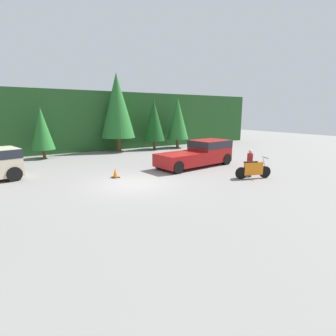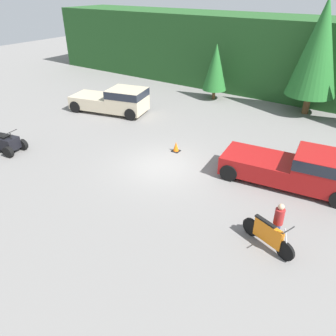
# 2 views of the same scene
# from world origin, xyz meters

# --- Properties ---
(ground_plane) EXTENTS (80.00, 80.00, 0.00)m
(ground_plane) POSITION_xyz_m (0.00, 0.00, 0.00)
(ground_plane) COLOR slate
(hillside_backdrop) EXTENTS (44.00, 6.00, 5.77)m
(hillside_backdrop) POSITION_xyz_m (0.00, 16.00, 2.89)
(hillside_backdrop) COLOR #235123
(hillside_backdrop) RESTS_ON ground_plane
(tree_left) EXTENTS (1.84, 1.84, 4.17)m
(tree_left) POSITION_xyz_m (-3.01, 11.16, 2.45)
(tree_left) COLOR brown
(tree_left) RESTS_ON ground_plane
(tree_mid_left) EXTENTS (3.26, 3.26, 7.42)m
(tree_mid_left) POSITION_xyz_m (3.82, 11.90, 4.36)
(tree_mid_left) COLOR brown
(tree_mid_left) RESTS_ON ground_plane
(pickup_truck_red) EXTENTS (5.94, 2.83, 1.76)m
(pickup_truck_red) POSITION_xyz_m (6.05, 1.98, 0.94)
(pickup_truck_red) COLOR maroon
(pickup_truck_red) RESTS_ON ground_plane
(pickup_truck_second) EXTENTS (5.71, 3.35, 1.76)m
(pickup_truck_second) POSITION_xyz_m (-7.21, 4.49, 0.93)
(pickup_truck_second) COLOR beige
(pickup_truck_second) RESTS_ON ground_plane
(dirt_bike) EXTENTS (2.08, 0.95, 1.21)m
(dirt_bike) POSITION_xyz_m (6.27, -2.59, 0.50)
(dirt_bike) COLOR black
(dirt_bike) RESTS_ON ground_plane
(quad_atv) EXTENTS (2.07, 1.52, 1.22)m
(quad_atv) POSITION_xyz_m (-7.95, -3.42, 0.47)
(quad_atv) COLOR black
(quad_atv) RESTS_ON ground_plane
(rider_person) EXTENTS (0.39, 0.39, 1.60)m
(rider_person) POSITION_xyz_m (6.42, -2.17, 0.87)
(rider_person) COLOR navy
(rider_person) RESTS_ON ground_plane
(traffic_cone) EXTENTS (0.42, 0.42, 0.55)m
(traffic_cone) POSITION_xyz_m (-0.39, 1.79, 0.25)
(traffic_cone) COLOR black
(traffic_cone) RESTS_ON ground_plane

